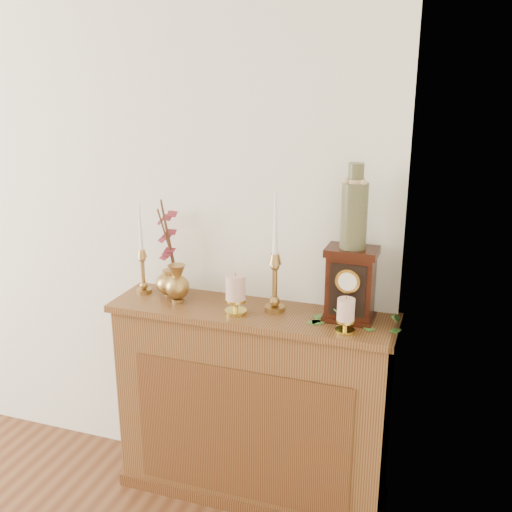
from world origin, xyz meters
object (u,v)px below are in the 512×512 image
at_px(bud_vase, 177,284).
at_px(mantel_clock, 350,285).
at_px(candlestick_left, 142,264).
at_px(candlestick_center, 275,273).
at_px(ceramic_vase, 354,211).
at_px(ginger_jar, 169,250).

height_order(bud_vase, mantel_clock, mantel_clock).
distance_m(candlestick_left, candlestick_center, 0.63).
bearing_deg(bud_vase, mantel_clock, 4.33).
bearing_deg(ceramic_vase, bud_vase, -175.45).
bearing_deg(ceramic_vase, mantel_clock, -90.73).
bearing_deg(ceramic_vase, candlestick_left, 179.99).
relative_size(bud_vase, ceramic_vase, 0.51).
xyz_separation_m(candlestick_center, bud_vase, (-0.43, -0.05, -0.08)).
bearing_deg(mantel_clock, ceramic_vase, 90.00).
bearing_deg(candlestick_center, ginger_jar, 174.45).
distance_m(bud_vase, mantel_clock, 0.75).
relative_size(candlestick_left, bud_vase, 2.43).
height_order(candlestick_left, ceramic_vase, ceramic_vase).
bearing_deg(candlestick_left, mantel_clock, -0.18).
bearing_deg(candlestick_center, mantel_clock, 1.37).
distance_m(candlestick_left, mantel_clock, 0.95).
bearing_deg(ceramic_vase, ginger_jar, 177.27).
height_order(candlestick_center, mantel_clock, candlestick_center).
bearing_deg(candlestick_left, ceramic_vase, -0.01).
height_order(candlestick_center, bud_vase, candlestick_center).
relative_size(candlestick_left, ceramic_vase, 1.25).
bearing_deg(ginger_jar, candlestick_left, -161.07).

